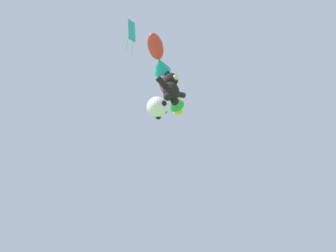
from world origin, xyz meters
TOP-DOWN VIEW (x-y plane):
  - teddy_bear_kite at (1.26, 3.56)m, footprint 1.86×0.82m
  - soccer_ball_kite at (0.58, 3.75)m, footprint 1.01×1.01m
  - fish_kite_goldfin at (4.12, 5.99)m, footprint 1.43×1.36m
  - fish_kite_magenta at (2.46, 4.85)m, footprint 2.58×1.86m
  - fish_kite_crimson at (0.55, 3.79)m, footprint 2.46×2.12m
  - diamond_kite at (-0.61, 4.79)m, footprint 1.23×0.94m

SIDE VIEW (x-z plane):
  - soccer_ball_kite at x=0.58m, z-range 8.37..9.31m
  - teddy_bear_kite at x=1.26m, z-range 9.42..11.31m
  - fish_kite_magenta at x=2.46m, z-range 11.15..12.09m
  - fish_kite_crimson at x=0.55m, z-range 11.86..12.82m
  - fish_kite_goldfin at x=4.12m, z-range 12.21..12.85m
  - diamond_kite at x=-0.61m, z-range 12.87..15.83m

